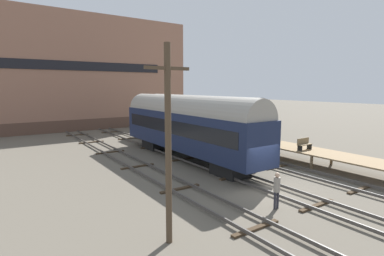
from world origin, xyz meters
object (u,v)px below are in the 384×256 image
(person_worker, at_px, (277,187))
(bench, at_px, (304,144))
(train_car_navy, at_px, (186,123))
(utility_pole, at_px, (168,142))
(train_car_green, at_px, (197,117))

(person_worker, bearing_deg, bench, 28.11)
(train_car_navy, xyz_separation_m, utility_pole, (-7.85, -10.78, 0.90))
(train_car_green, distance_m, bench, 11.34)
(train_car_navy, height_order, bench, train_car_navy)
(person_worker, bearing_deg, train_car_green, 68.22)
(utility_pole, bearing_deg, bench, 16.84)
(train_car_green, relative_size, person_worker, 9.66)
(bench, xyz_separation_m, utility_pole, (-14.58, -4.41, 2.31))
(bench, bearing_deg, utility_pole, -163.16)
(train_car_navy, xyz_separation_m, person_worker, (-1.92, -10.98, -1.90))
(train_car_green, height_order, bench, train_car_green)
(train_car_navy, distance_m, person_worker, 11.31)
(utility_pole, bearing_deg, train_car_green, 51.70)
(train_car_green, bearing_deg, utility_pole, -128.30)
(train_car_navy, xyz_separation_m, train_car_green, (4.33, 4.64, -0.09))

